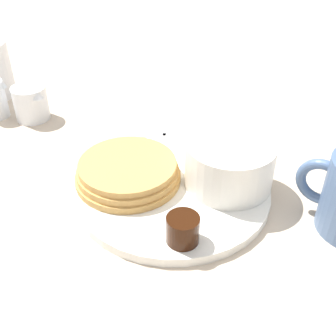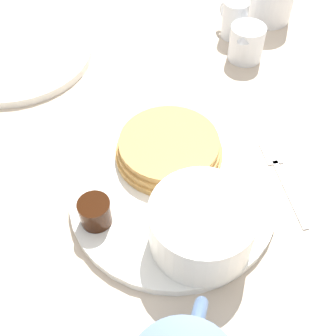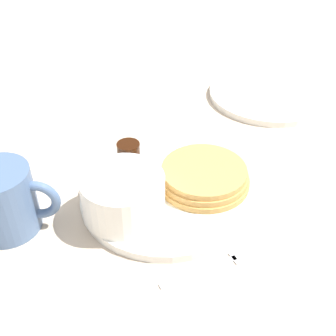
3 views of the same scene
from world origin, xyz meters
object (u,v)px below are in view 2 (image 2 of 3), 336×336
at_px(creamer_pitcher_far, 234,19).
at_px(fork, 280,172).
at_px(bowl, 201,225).
at_px(plate, 173,195).
at_px(creamer_pitcher_near, 247,42).

distance_m(creamer_pitcher_far, fork, 0.30).
distance_m(bowl, creamer_pitcher_far, 0.41).
distance_m(plate, bowl, 0.08).
bearing_deg(fork, creamer_pitcher_far, 161.89).
xyz_separation_m(bowl, creamer_pitcher_far, (-0.33, 0.23, -0.01)).
xyz_separation_m(plate, creamer_pitcher_near, (-0.20, 0.22, 0.02)).
relative_size(bowl, fork, 0.82).
height_order(plate, fork, plate).
bearing_deg(creamer_pitcher_far, bowl, -34.62).
bearing_deg(bowl, plate, 179.01).
height_order(bowl, creamer_pitcher_near, bowl).
relative_size(creamer_pitcher_far, fork, 0.48).
xyz_separation_m(plate, bowl, (0.07, -0.00, 0.04)).
bearing_deg(plate, creamer_pitcher_far, 139.13).
distance_m(creamer_pitcher_near, fork, 0.24).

